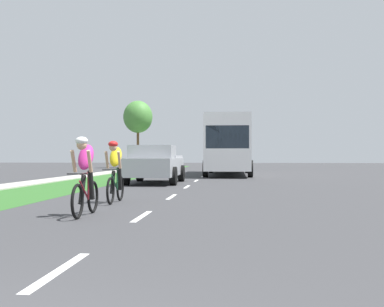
{
  "coord_description": "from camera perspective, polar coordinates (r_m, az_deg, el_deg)",
  "views": [
    {
      "loc": [
        1.84,
        -2.06,
        1.21
      ],
      "look_at": [
        -0.14,
        20.95,
        1.31
      ],
      "focal_mm": 46.43,
      "sensor_mm": 36.0,
      "label": 1
    }
  ],
  "objects": [
    {
      "name": "ground_plane",
      "position": [
        22.17,
        0.14,
        -3.37
      ],
      "size": [
        120.0,
        120.0,
        0.0
      ],
      "primitive_type": "plane",
      "color": "#38383A"
    },
    {
      "name": "grass_verge",
      "position": [
        23.06,
        -11.72,
        -3.23
      ],
      "size": [
        2.98,
        70.0,
        0.01
      ],
      "primitive_type": "cube",
      "color": "#2D6026",
      "rests_on": "ground_plane"
    },
    {
      "name": "sidewalk_concrete",
      "position": [
        23.77,
        -16.76,
        -3.13
      ],
      "size": [
        1.38,
        70.0,
        0.1
      ],
      "primitive_type": "cube",
      "color": "#B2ADA3",
      "rests_on": "ground_plane"
    },
    {
      "name": "lane_markings_center",
      "position": [
        26.16,
        0.87,
        -2.88
      ],
      "size": [
        0.12,
        53.13,
        0.01
      ],
      "color": "white",
      "rests_on": "ground_plane"
    },
    {
      "name": "cyclist_lead",
      "position": [
        10.14,
        -12.18,
        -2.49
      ],
      "size": [
        0.42,
        1.72,
        1.58
      ],
      "color": "black",
      "rests_on": "ground_plane"
    },
    {
      "name": "cyclist_trailing",
      "position": [
        12.86,
        -8.81,
        -2.01
      ],
      "size": [
        0.42,
        1.72,
        1.58
      ],
      "color": "black",
      "rests_on": "ground_plane"
    },
    {
      "name": "pickup_silver",
      "position": [
        21.63,
        -4.28,
        -1.25
      ],
      "size": [
        2.22,
        5.1,
        1.64
      ],
      "color": "#A5A8AD",
      "rests_on": "ground_plane"
    },
    {
      "name": "bus_white",
      "position": [
        31.51,
        4.23,
        1.16
      ],
      "size": [
        2.78,
        11.6,
        3.48
      ],
      "color": "silver",
      "rests_on": "ground_plane"
    },
    {
      "name": "street_tree_far",
      "position": [
        48.44,
        -6.23,
        4.18
      ],
      "size": [
        2.83,
        2.83,
        6.52
      ],
      "color": "brown",
      "rests_on": "ground_plane"
    }
  ]
}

